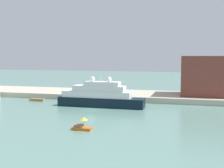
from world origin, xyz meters
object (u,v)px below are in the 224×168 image
(parked_car, at_px, (85,90))
(mooring_bollard, at_px, (105,94))
(work_barge, at_px, (37,100))
(large_yacht, at_px, (100,96))
(harbor_building, at_px, (211,76))
(small_motorboat, at_px, (82,126))
(person_figure, at_px, (93,92))

(parked_car, height_order, mooring_bollard, parked_car)
(parked_car, bearing_deg, work_barge, -128.98)
(large_yacht, xyz_separation_m, parked_car, (-11.51, 18.80, -0.64))
(work_barge, relative_size, mooring_bollard, 5.78)
(large_yacht, bearing_deg, harbor_building, 33.58)
(parked_car, bearing_deg, small_motorboat, -70.21)
(large_yacht, relative_size, mooring_bollard, 29.60)
(parked_car, distance_m, person_figure, 8.08)
(small_motorboat, xyz_separation_m, work_barge, (-27.75, 31.28, -0.48))
(large_yacht, xyz_separation_m, harbor_building, (31.53, 20.93, 5.24))
(large_yacht, distance_m, person_figure, 14.07)
(work_barge, bearing_deg, small_motorboat, -48.42)
(small_motorboat, relative_size, harbor_building, 0.21)
(work_barge, bearing_deg, parked_car, 51.02)
(person_figure, relative_size, mooring_bollard, 2.09)
(mooring_bollard, bearing_deg, large_yacht, -81.62)
(large_yacht, height_order, small_motorboat, large_yacht)
(harbor_building, relative_size, person_figure, 10.32)
(large_yacht, height_order, harbor_building, harbor_building)
(small_motorboat, distance_m, parked_car, 48.25)
(large_yacht, height_order, parked_car, large_yacht)
(work_barge, relative_size, person_figure, 2.76)
(small_motorboat, distance_m, work_barge, 41.81)
(person_figure, bearing_deg, harbor_building, 12.55)
(mooring_bollard, bearing_deg, work_barge, -163.88)
(small_motorboat, relative_size, mooring_bollard, 4.63)
(work_barge, xyz_separation_m, harbor_building, (54.45, 16.23, 7.81))
(harbor_building, xyz_separation_m, mooring_bollard, (-33.13, -10.07, -6.04))
(large_yacht, xyz_separation_m, mooring_bollard, (-1.60, 10.86, -0.80))
(large_yacht, bearing_deg, work_barge, 168.42)
(small_motorboat, height_order, work_barge, small_motorboat)
(large_yacht, distance_m, parked_car, 22.06)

